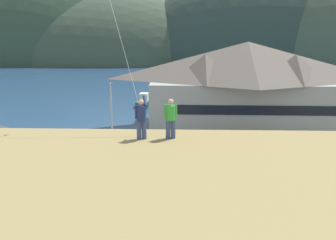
{
  "coord_description": "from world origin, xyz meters",
  "views": [
    {
      "loc": [
        0.76,
        -21.72,
        11.89
      ],
      "look_at": [
        -0.19,
        9.0,
        4.08
      ],
      "focal_mm": 36.94,
      "sensor_mm": 36.0,
      "label": 1
    }
  ],
  "objects_px": {
    "moored_boat_outer_mooring": "(184,98)",
    "parked_car_lone_by_shed": "(70,185)",
    "parked_car_mid_row_near": "(205,196)",
    "parked_car_front_row_end": "(317,190)",
    "person_kite_flyer": "(141,118)",
    "parked_car_back_row_left": "(230,157)",
    "parking_light_pole": "(112,114)",
    "person_companion": "(171,117)",
    "harbor_lodge": "(246,83)",
    "parked_car_mid_row_far": "(132,164)",
    "wharf_dock": "(164,102)",
    "parked_car_front_row_silver": "(294,166)",
    "moored_boat_wharfside": "(145,101)"
  },
  "relations": [
    {
      "from": "parked_car_mid_row_near",
      "to": "parked_car_front_row_end",
      "type": "bearing_deg",
      "value": 7.71
    },
    {
      "from": "person_companion",
      "to": "parked_car_back_row_left",
      "type": "bearing_deg",
      "value": 71.49
    },
    {
      "from": "moored_boat_outer_mooring",
      "to": "parked_car_front_row_end",
      "type": "relative_size",
      "value": 1.55
    },
    {
      "from": "wharf_dock",
      "to": "person_kite_flyer",
      "type": "xyz_separation_m",
      "value": [
        0.81,
        -43.22,
        8.02
      ]
    },
    {
      "from": "parked_car_lone_by_shed",
      "to": "parked_car_mid_row_near",
      "type": "bearing_deg",
      "value": -7.61
    },
    {
      "from": "moored_boat_outer_mooring",
      "to": "parked_car_lone_by_shed",
      "type": "height_order",
      "value": "moored_boat_outer_mooring"
    },
    {
      "from": "person_kite_flyer",
      "to": "parking_light_pole",
      "type": "bearing_deg",
      "value": 105.12
    },
    {
      "from": "parked_car_front_row_end",
      "to": "parking_light_pole",
      "type": "bearing_deg",
      "value": 149.72
    },
    {
      "from": "parked_car_back_row_left",
      "to": "person_companion",
      "type": "height_order",
      "value": "person_companion"
    },
    {
      "from": "person_companion",
      "to": "person_kite_flyer",
      "type": "bearing_deg",
      "value": -174.22
    },
    {
      "from": "moored_boat_outer_mooring",
      "to": "person_companion",
      "type": "height_order",
      "value": "person_companion"
    },
    {
      "from": "parked_car_front_row_end",
      "to": "person_kite_flyer",
      "type": "relative_size",
      "value": 2.34
    },
    {
      "from": "harbor_lodge",
      "to": "parked_car_lone_by_shed",
      "type": "height_order",
      "value": "harbor_lodge"
    },
    {
      "from": "parked_car_mid_row_near",
      "to": "person_kite_flyer",
      "type": "bearing_deg",
      "value": -114.81
    },
    {
      "from": "parked_car_mid_row_near",
      "to": "parked_car_front_row_silver",
      "type": "distance_m",
      "value": 9.71
    },
    {
      "from": "moored_boat_wharfside",
      "to": "parked_car_lone_by_shed",
      "type": "distance_m",
      "value": 33.63
    },
    {
      "from": "parked_car_mid_row_far",
      "to": "parked_car_back_row_left",
      "type": "bearing_deg",
      "value": 13.2
    },
    {
      "from": "moored_boat_outer_mooring",
      "to": "parking_light_pole",
      "type": "relative_size",
      "value": 0.95
    },
    {
      "from": "moored_boat_outer_mooring",
      "to": "parked_car_lone_by_shed",
      "type": "distance_m",
      "value": 37.91
    },
    {
      "from": "parked_car_back_row_left",
      "to": "parked_car_mid_row_far",
      "type": "bearing_deg",
      "value": -166.8
    },
    {
      "from": "parked_car_lone_by_shed",
      "to": "person_companion",
      "type": "relative_size",
      "value": 2.5
    },
    {
      "from": "moored_boat_wharfside",
      "to": "moored_boat_outer_mooring",
      "type": "distance_m",
      "value": 7.47
    },
    {
      "from": "moored_boat_outer_mooring",
      "to": "parked_car_mid_row_near",
      "type": "xyz_separation_m",
      "value": [
        0.83,
        -38.15,
        0.34
      ]
    },
    {
      "from": "parked_car_mid_row_near",
      "to": "parked_car_back_row_left",
      "type": "xyz_separation_m",
      "value": [
        2.81,
        7.61,
        0.0
      ]
    },
    {
      "from": "person_companion",
      "to": "moored_boat_outer_mooring",
      "type": "bearing_deg",
      "value": 88.3
    },
    {
      "from": "harbor_lodge",
      "to": "parked_car_lone_by_shed",
      "type": "xyz_separation_m",
      "value": [
        -16.37,
        -20.42,
        -4.69
      ]
    },
    {
      "from": "parked_car_lone_by_shed",
      "to": "person_kite_flyer",
      "type": "xyz_separation_m",
      "value": [
        6.31,
        -8.73,
        7.31
      ]
    },
    {
      "from": "moored_boat_outer_mooring",
      "to": "parked_car_front_row_end",
      "type": "bearing_deg",
      "value": -76.6
    },
    {
      "from": "moored_boat_outer_mooring",
      "to": "parked_car_mid_row_far",
      "type": "distance_m",
      "value": 32.9
    },
    {
      "from": "parked_car_mid_row_far",
      "to": "parking_light_pole",
      "type": "height_order",
      "value": "parking_light_pole"
    },
    {
      "from": "harbor_lodge",
      "to": "person_companion",
      "type": "bearing_deg",
      "value": -106.89
    },
    {
      "from": "parked_car_front_row_end",
      "to": "person_kite_flyer",
      "type": "bearing_deg",
      "value": -143.33
    },
    {
      "from": "harbor_lodge",
      "to": "wharf_dock",
      "type": "height_order",
      "value": "harbor_lodge"
    },
    {
      "from": "moored_boat_wharfside",
      "to": "parked_car_mid_row_near",
      "type": "bearing_deg",
      "value": -77.79
    },
    {
      "from": "harbor_lodge",
      "to": "parked_car_mid_row_far",
      "type": "bearing_deg",
      "value": -127.48
    },
    {
      "from": "parking_light_pole",
      "to": "person_kite_flyer",
      "type": "bearing_deg",
      "value": -74.88
    },
    {
      "from": "parking_light_pole",
      "to": "person_companion",
      "type": "xyz_separation_m",
      "value": [
        6.13,
        -17.91,
        4.16
      ]
    },
    {
      "from": "parked_car_mid_row_near",
      "to": "parked_car_front_row_end",
      "type": "height_order",
      "value": "same"
    },
    {
      "from": "moored_boat_wharfside",
      "to": "parked_car_front_row_end",
      "type": "distance_m",
      "value": 37.18
    },
    {
      "from": "parked_car_back_row_left",
      "to": "parked_car_lone_by_shed",
      "type": "height_order",
      "value": "same"
    },
    {
      "from": "parked_car_back_row_left",
      "to": "parking_light_pole",
      "type": "height_order",
      "value": "parking_light_pole"
    },
    {
      "from": "parked_car_mid_row_near",
      "to": "parked_car_mid_row_far",
      "type": "bearing_deg",
      "value": 135.6
    },
    {
      "from": "parked_car_back_row_left",
      "to": "parking_light_pole",
      "type": "distance_m",
      "value": 11.94
    },
    {
      "from": "wharf_dock",
      "to": "parked_car_front_row_silver",
      "type": "height_order",
      "value": "parked_car_front_row_silver"
    },
    {
      "from": "parked_car_back_row_left",
      "to": "person_kite_flyer",
      "type": "distance_m",
      "value": 17.85
    },
    {
      "from": "wharf_dock",
      "to": "parking_light_pole",
      "type": "height_order",
      "value": "parking_light_pole"
    },
    {
      "from": "wharf_dock",
      "to": "parked_car_lone_by_shed",
      "type": "bearing_deg",
      "value": -99.06
    },
    {
      "from": "parked_car_front_row_silver",
      "to": "parking_light_pole",
      "type": "bearing_deg",
      "value": 163.14
    },
    {
      "from": "harbor_lodge",
      "to": "parked_car_front_row_silver",
      "type": "bearing_deg",
      "value": -85.61
    },
    {
      "from": "person_companion",
      "to": "parked_car_mid_row_far",
      "type": "bearing_deg",
      "value": 105.34
    }
  ]
}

